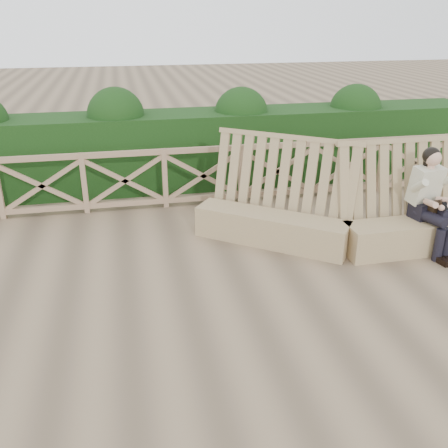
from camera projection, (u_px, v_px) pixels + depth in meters
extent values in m
plane|color=brown|center=(250.00, 300.00, 6.30)|extent=(60.00, 60.00, 0.00)
cube|color=#927753|center=(271.00, 228.00, 7.77)|extent=(2.21, 1.84, 0.49)
cube|color=#927753|center=(279.00, 188.00, 7.77)|extent=(2.18, 1.80, 1.60)
cube|color=#927753|center=(421.00, 235.00, 7.54)|extent=(2.40, 0.54, 0.49)
cube|color=#927753|center=(417.00, 193.00, 7.55)|extent=(2.40, 0.49, 1.60)
cube|color=black|center=(424.00, 210.00, 7.50)|extent=(0.45, 0.36, 0.25)
cube|color=beige|center=(426.00, 185.00, 7.40)|extent=(0.50, 0.40, 0.59)
sphere|color=tan|center=(433.00, 158.00, 7.19)|extent=(0.28, 0.28, 0.23)
sphere|color=black|center=(431.00, 156.00, 7.21)|extent=(0.30, 0.30, 0.26)
cylinder|color=black|center=(431.00, 217.00, 7.28)|extent=(0.26, 0.54, 0.17)
cylinder|color=black|center=(440.00, 210.00, 7.33)|extent=(0.26, 0.54, 0.18)
cylinder|color=black|center=(439.00, 245.00, 7.20)|extent=(0.16, 0.16, 0.49)
cylinder|color=black|center=(447.00, 245.00, 7.23)|extent=(0.16, 0.16, 0.49)
cube|color=black|center=(441.00, 261.00, 7.20)|extent=(0.15, 0.28, 0.09)
cube|color=black|center=(437.00, 207.00, 7.30)|extent=(0.26, 0.18, 0.16)
cube|color=black|center=(446.00, 207.00, 7.11)|extent=(0.10, 0.11, 0.13)
cube|color=#7D6049|center=(203.00, 150.00, 9.04)|extent=(10.10, 0.07, 0.10)
cube|color=#7D6049|center=(204.00, 198.00, 9.40)|extent=(10.10, 0.07, 0.10)
cube|color=black|center=(193.00, 149.00, 10.23)|extent=(12.00, 1.20, 1.50)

